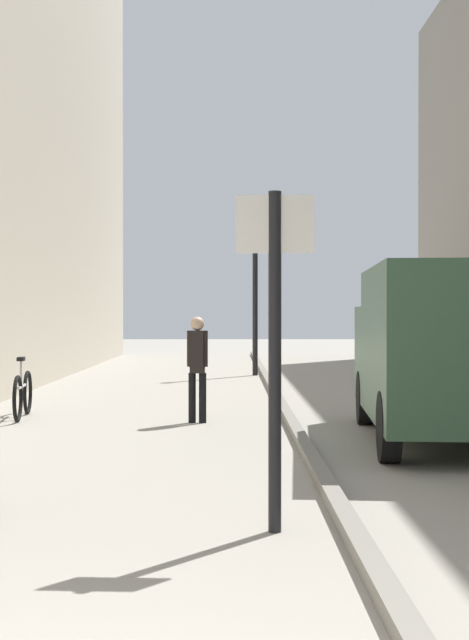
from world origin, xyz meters
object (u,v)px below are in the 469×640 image
at_px(street_sign_post, 275,330).
at_px(bicycle_leaning, 23,394).
at_px(pedestrian_mid_block, 197,362).
at_px(delivery_van, 447,349).
at_px(lamp_post, 255,273).

distance_m(street_sign_post, bicycle_leaning, 8.07).
height_order(pedestrian_mid_block, bicycle_leaning, pedestrian_mid_block).
bearing_deg(street_sign_post, delivery_van, -115.69).
bearing_deg(lamp_post, pedestrian_mid_block, -96.71).
distance_m(pedestrian_mid_block, street_sign_post, 6.59).
relative_size(pedestrian_mid_block, delivery_van, 0.33).
height_order(pedestrian_mid_block, lamp_post, lamp_post).
height_order(street_sign_post, bicycle_leaning, street_sign_post).
height_order(pedestrian_mid_block, street_sign_post, street_sign_post).
relative_size(lamp_post, bicycle_leaning, 2.69).
relative_size(pedestrian_mid_block, lamp_post, 0.34).
distance_m(pedestrian_mid_block, lamp_post, 10.13).
relative_size(pedestrian_mid_block, bicycle_leaning, 0.91).
bearing_deg(lamp_post, bicycle_leaning, -113.08).
relative_size(delivery_van, lamp_post, 1.04).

